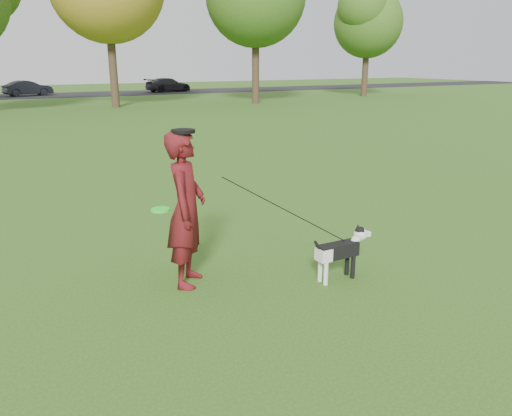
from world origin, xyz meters
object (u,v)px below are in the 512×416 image
dog (342,248)px  car_mid (28,88)px  car_right (168,85)px  man (186,210)px

dog → car_mid: size_ratio=0.25×
dog → car_right: 41.92m
dog → car_right: (11.29, 40.37, 0.21)m
man → dog: size_ratio=2.15×
car_right → dog: bearing=153.2°
man → dog: bearing=-82.2°
man → car_mid: man is taller
car_mid → car_right: car_right is taller
dog → car_right: size_ratio=0.22×
dog → man: bearing=155.3°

